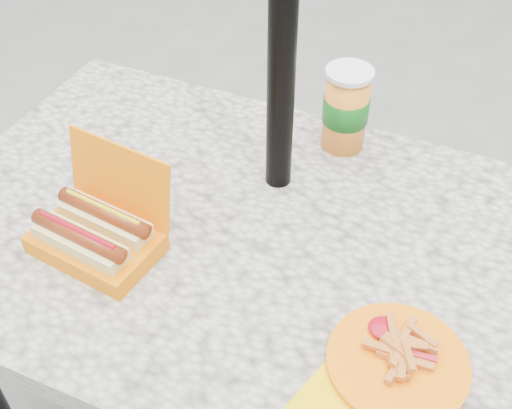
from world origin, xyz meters
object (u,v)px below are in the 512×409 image
at_px(fries_plate, 395,363).
at_px(umbrella_pole, 283,16).
at_px(hotdog_box, 97,233).
at_px(soda_cup, 346,109).

bearing_deg(fries_plate, umbrella_pole, 134.53).
relative_size(hotdog_box, fries_plate, 0.77).
relative_size(umbrella_pole, fries_plate, 7.25).
distance_m(hotdog_box, soda_cup, 0.55).
relative_size(fries_plate, soda_cup, 1.70).
xyz_separation_m(fries_plate, soda_cup, (-0.24, 0.49, 0.08)).
distance_m(hotdog_box, fries_plate, 0.54).
distance_m(umbrella_pole, hotdog_box, 0.48).
bearing_deg(hotdog_box, umbrella_pole, 60.87).
distance_m(umbrella_pole, fries_plate, 0.57).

